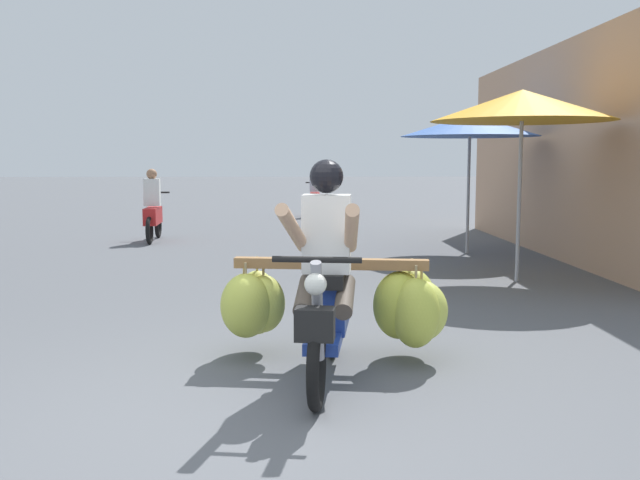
# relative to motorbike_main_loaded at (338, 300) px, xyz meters

# --- Properties ---
(ground_plane) EXTENTS (120.00, 120.00, 0.00)m
(ground_plane) POSITION_rel_motorbike_main_loaded_xyz_m (-0.68, -1.19, -0.51)
(ground_plane) COLOR #56595E
(motorbike_main_loaded) EXTENTS (1.83, 1.86, 1.58)m
(motorbike_main_loaded) POSITION_rel_motorbike_main_loaded_xyz_m (0.00, 0.00, 0.00)
(motorbike_main_loaded) COLOR black
(motorbike_main_loaded) RESTS_ON ground
(motorbike_distant_ahead_left) EXTENTS (0.50, 1.62, 1.40)m
(motorbike_distant_ahead_left) POSITION_rel_motorbike_main_loaded_xyz_m (-3.05, 8.27, 0.06)
(motorbike_distant_ahead_left) COLOR black
(motorbike_distant_ahead_left) RESTS_ON ground
(motorbike_distant_ahead_right) EXTENTS (0.50, 1.62, 1.40)m
(motorbike_distant_ahead_right) POSITION_rel_motorbike_main_loaded_xyz_m (0.26, 14.12, 0.06)
(motorbike_distant_ahead_right) COLOR black
(motorbike_distant_ahead_right) RESTS_ON ground
(market_umbrella_near_shop) EXTENTS (2.30, 2.30, 2.31)m
(market_umbrella_near_shop) POSITION_rel_motorbike_main_loaded_xyz_m (2.59, 6.34, 1.62)
(market_umbrella_near_shop) COLOR #99999E
(market_umbrella_near_shop) RESTS_ON ground
(market_umbrella_further_along) EXTENTS (2.32, 2.32, 2.46)m
(market_umbrella_further_along) POSITION_rel_motorbike_main_loaded_xyz_m (2.57, 3.63, 1.75)
(market_umbrella_further_along) COLOR #99999E
(market_umbrella_further_along) RESTS_ON ground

